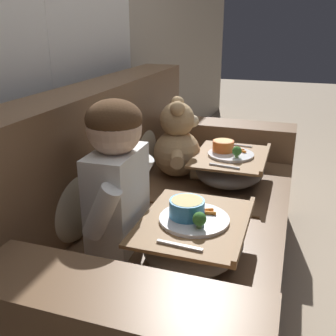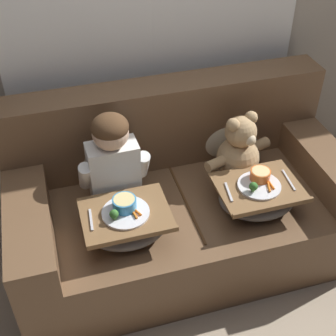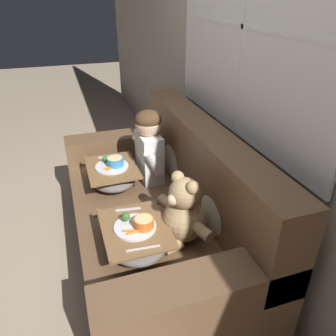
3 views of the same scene
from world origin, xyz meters
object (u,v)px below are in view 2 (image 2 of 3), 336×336
(lap_tray_teddy, at_px, (258,195))
(child_figure, at_px, (112,155))
(throw_pillow_behind_teddy, at_px, (225,131))
(lap_tray_child, at_px, (126,222))
(throw_pillow_behind_child, at_px, (107,151))
(teddy_bear, at_px, (239,151))
(couch, at_px, (179,200))

(lap_tray_teddy, bearing_deg, child_figure, 158.69)
(throw_pillow_behind_teddy, distance_m, lap_tray_child, 0.86)
(child_figure, height_order, lap_tray_child, child_figure)
(throw_pillow_behind_child, height_order, lap_tray_child, throw_pillow_behind_child)
(lap_tray_child, xyz_separation_m, lap_tray_teddy, (0.71, 0.00, -0.00))
(throw_pillow_behind_child, xyz_separation_m, lap_tray_teddy, (0.71, -0.48, -0.10))
(teddy_bear, xyz_separation_m, lap_tray_teddy, (-0.00, -0.27, -0.10))
(couch, height_order, lap_tray_child, couch)
(couch, relative_size, throw_pillow_behind_teddy, 5.28)
(throw_pillow_behind_teddy, relative_size, child_figure, 0.66)
(throw_pillow_behind_child, distance_m, lap_tray_teddy, 0.86)
(throw_pillow_behind_child, bearing_deg, throw_pillow_behind_teddy, 0.00)
(couch, distance_m, throw_pillow_behind_teddy, 0.50)
(throw_pillow_behind_teddy, height_order, child_figure, child_figure)
(throw_pillow_behind_teddy, xyz_separation_m, lap_tray_teddy, (0.00, -0.48, -0.10))
(couch, relative_size, teddy_bear, 4.29)
(lap_tray_child, distance_m, lap_tray_teddy, 0.71)
(throw_pillow_behind_child, xyz_separation_m, teddy_bear, (0.71, -0.21, 0.00))
(couch, height_order, throw_pillow_behind_teddy, couch)
(couch, relative_size, child_figure, 3.51)
(throw_pillow_behind_teddy, bearing_deg, lap_tray_teddy, -89.94)
(throw_pillow_behind_teddy, height_order, teddy_bear, teddy_bear)
(throw_pillow_behind_teddy, bearing_deg, teddy_bear, -89.53)
(child_figure, bearing_deg, throw_pillow_behind_child, 90.01)
(throw_pillow_behind_teddy, bearing_deg, child_figure, -164.15)
(child_figure, relative_size, lap_tray_teddy, 1.21)
(couch, height_order, lap_tray_teddy, couch)
(throw_pillow_behind_teddy, xyz_separation_m, child_figure, (-0.71, -0.20, 0.12))
(teddy_bear, relative_size, lap_tray_child, 1.00)
(lap_tray_teddy, bearing_deg, teddy_bear, 89.74)
(couch, height_order, throw_pillow_behind_child, couch)
(throw_pillow_behind_teddy, distance_m, teddy_bear, 0.21)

